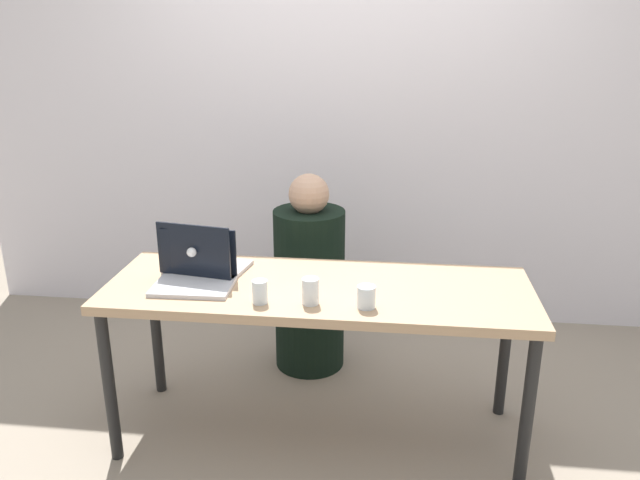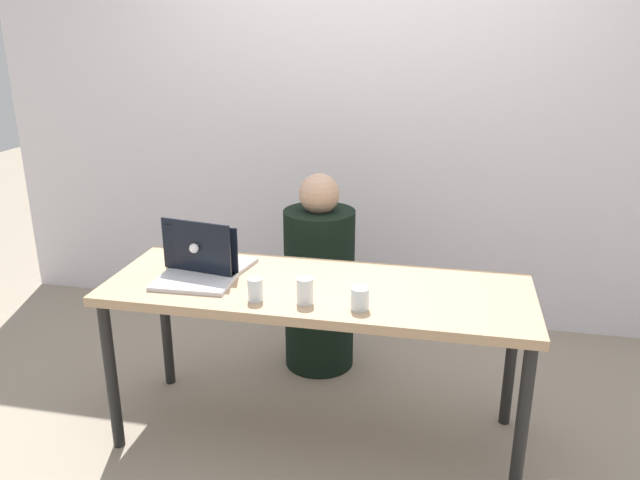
{
  "view_description": "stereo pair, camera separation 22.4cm",
  "coord_description": "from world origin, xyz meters",
  "px_view_note": "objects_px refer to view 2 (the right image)",
  "views": [
    {
      "loc": [
        0.29,
        -2.38,
        1.75
      ],
      "look_at": [
        0.0,
        0.06,
        0.91
      ],
      "focal_mm": 35.0,
      "sensor_mm": 36.0,
      "label": 1
    },
    {
      "loc": [
        0.51,
        -2.35,
        1.75
      ],
      "look_at": [
        0.0,
        0.06,
        0.91
      ],
      "focal_mm": 35.0,
      "sensor_mm": 36.0,
      "label": 2
    }
  ],
  "objects_px": {
    "laptop_front_left": "(197,270)",
    "water_glass_right": "(360,300)",
    "laptop_back_left": "(207,258)",
    "person_at_center": "(319,283)",
    "water_glass_center": "(305,292)",
    "water_glass_left": "(255,291)"
  },
  "relations": [
    {
      "from": "water_glass_center",
      "to": "laptop_front_left",
      "type": "bearing_deg",
      "value": 165.62
    },
    {
      "from": "laptop_front_left",
      "to": "water_glass_left",
      "type": "height_order",
      "value": "laptop_front_left"
    },
    {
      "from": "laptop_back_left",
      "to": "laptop_front_left",
      "type": "bearing_deg",
      "value": 101.26
    },
    {
      "from": "laptop_front_left",
      "to": "water_glass_left",
      "type": "bearing_deg",
      "value": -27.02
    },
    {
      "from": "laptop_back_left",
      "to": "water_glass_right",
      "type": "height_order",
      "value": "laptop_back_left"
    },
    {
      "from": "water_glass_left",
      "to": "person_at_center",
      "type": "bearing_deg",
      "value": 84.29
    },
    {
      "from": "laptop_back_left",
      "to": "water_glass_center",
      "type": "height_order",
      "value": "laptop_back_left"
    },
    {
      "from": "person_at_center",
      "to": "water_glass_right",
      "type": "relative_size",
      "value": 12.12
    },
    {
      "from": "laptop_back_left",
      "to": "water_glass_right",
      "type": "xyz_separation_m",
      "value": [
        0.72,
        -0.27,
        -0.02
      ]
    },
    {
      "from": "laptop_front_left",
      "to": "water_glass_right",
      "type": "relative_size",
      "value": 3.76
    },
    {
      "from": "laptop_back_left",
      "to": "water_glass_center",
      "type": "bearing_deg",
      "value": 162.62
    },
    {
      "from": "water_glass_center",
      "to": "water_glass_left",
      "type": "distance_m",
      "value": 0.2
    },
    {
      "from": "water_glass_right",
      "to": "water_glass_center",
      "type": "bearing_deg",
      "value": 177.6
    },
    {
      "from": "laptop_back_left",
      "to": "person_at_center",
      "type": "bearing_deg",
      "value": -115.89
    },
    {
      "from": "water_glass_right",
      "to": "person_at_center",
      "type": "bearing_deg",
      "value": 112.11
    },
    {
      "from": "laptop_front_left",
      "to": "person_at_center",
      "type": "bearing_deg",
      "value": 58.48
    },
    {
      "from": "person_at_center",
      "to": "water_glass_left",
      "type": "bearing_deg",
      "value": 91.93
    },
    {
      "from": "laptop_back_left",
      "to": "water_glass_left",
      "type": "relative_size",
      "value": 3.97
    },
    {
      "from": "laptop_front_left",
      "to": "water_glass_center",
      "type": "relative_size",
      "value": 3.13
    },
    {
      "from": "laptop_front_left",
      "to": "water_glass_right",
      "type": "xyz_separation_m",
      "value": [
        0.72,
        -0.14,
        -0.01
      ]
    },
    {
      "from": "water_glass_center",
      "to": "water_glass_left",
      "type": "relative_size",
      "value": 1.13
    },
    {
      "from": "person_at_center",
      "to": "water_glass_right",
      "type": "xyz_separation_m",
      "value": [
        0.33,
        -0.82,
        0.3
      ]
    }
  ]
}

